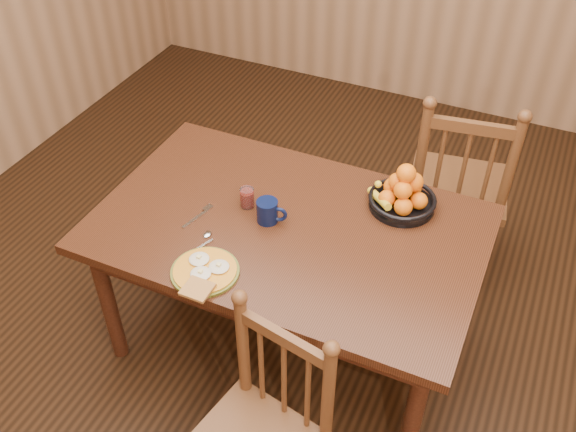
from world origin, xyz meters
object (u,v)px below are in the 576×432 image
at_px(dining_table, 288,240).
at_px(breakfast_plate, 205,272).
at_px(coffee_mug, 268,211).
at_px(fruit_bowl, 402,195).
at_px(chair_far, 458,188).

xyz_separation_m(dining_table, breakfast_plate, (-0.17, -0.39, 0.10)).
relative_size(coffee_mug, fruit_bowl, 0.46).
relative_size(dining_table, coffee_mug, 11.97).
bearing_deg(fruit_bowl, breakfast_plate, -129.08).
height_order(breakfast_plate, fruit_bowl, fruit_bowl).
height_order(chair_far, breakfast_plate, chair_far).
distance_m(chair_far, breakfast_plate, 1.45).
relative_size(chair_far, fruit_bowl, 3.69).
distance_m(coffee_mug, fruit_bowl, 0.57).
relative_size(dining_table, breakfast_plate, 5.57).
relative_size(breakfast_plate, fruit_bowl, 0.99).
bearing_deg(dining_table, breakfast_plate, -114.16).
xyz_separation_m(breakfast_plate, fruit_bowl, (0.56, 0.69, 0.05)).
height_order(dining_table, fruit_bowl, fruit_bowl).
relative_size(dining_table, chair_far, 1.50).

